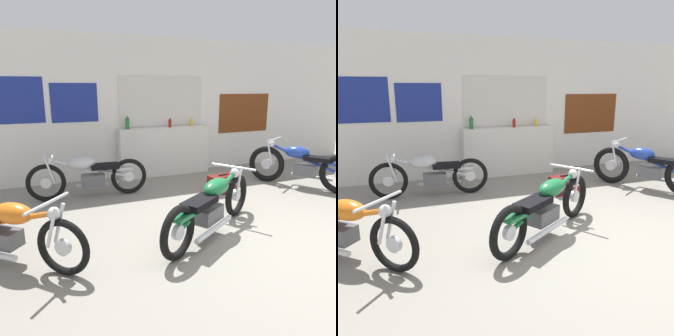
{
  "view_description": "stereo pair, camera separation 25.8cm",
  "coord_description": "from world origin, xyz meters",
  "views": [
    {
      "loc": [
        -2.64,
        -2.82,
        1.85
      ],
      "look_at": [
        -0.9,
        1.39,
        0.7
      ],
      "focal_mm": 35.0,
      "sensor_mm": 36.0,
      "label": 1
    },
    {
      "loc": [
        -2.4,
        -2.91,
        1.85
      ],
      "look_at": [
        -0.9,
        1.39,
        0.7
      ],
      "focal_mm": 35.0,
      "sensor_mm": 36.0,
      "label": 2
    }
  ],
  "objects": [
    {
      "name": "ground_plane",
      "position": [
        0.0,
        0.0,
        0.0
      ],
      "size": [
        24.0,
        24.0,
        0.0
      ],
      "primitive_type": "plane",
      "color": "gray"
    },
    {
      "name": "wall_back",
      "position": [
        -0.0,
        3.65,
        1.4
      ],
      "size": [
        10.0,
        0.07,
        2.8
      ],
      "color": "silver",
      "rests_on": "ground_plane"
    },
    {
      "name": "sill_counter",
      "position": [
        -0.12,
        3.48,
        0.5
      ],
      "size": [
        1.96,
        0.28,
        1.01
      ],
      "color": "silver",
      "rests_on": "ground_plane"
    },
    {
      "name": "bottle_leftmost",
      "position": [
        -0.91,
        3.47,
        1.14
      ],
      "size": [
        0.08,
        0.08,
        0.29
      ],
      "color": "#23662D",
      "rests_on": "sill_counter"
    },
    {
      "name": "bottle_left_center",
      "position": [
        -0.02,
        3.43,
        1.11
      ],
      "size": [
        0.06,
        0.06,
        0.22
      ],
      "color": "maroon",
      "rests_on": "sill_counter"
    },
    {
      "name": "bottle_center",
      "position": [
        0.5,
        3.47,
        1.1
      ],
      "size": [
        0.07,
        0.07,
        0.2
      ],
      "color": "gold",
      "rests_on": "sill_counter"
    },
    {
      "name": "motorcycle_blue",
      "position": [
        1.89,
        1.67,
        0.41
      ],
      "size": [
        1.13,
        1.79,
        0.87
      ],
      "color": "black",
      "rests_on": "ground_plane"
    },
    {
      "name": "motorcycle_silver",
      "position": [
        -1.85,
        2.59,
        0.4
      ],
      "size": [
        1.98,
        0.64,
        0.8
      ],
      "color": "black",
      "rests_on": "ground_plane"
    },
    {
      "name": "motorcycle_green",
      "position": [
        -0.65,
        0.55,
        0.39
      ],
      "size": [
        1.86,
        1.22,
        0.77
      ],
      "color": "black",
      "rests_on": "ground_plane"
    },
    {
      "name": "motorcycle_orange",
      "position": [
        -3.0,
        0.74,
        0.39
      ],
      "size": [
        1.54,
        1.35,
        0.76
      ],
      "color": "black",
      "rests_on": "ground_plane"
    },
    {
      "name": "hard_case_darkred",
      "position": [
        0.39,
        1.95,
        0.16
      ],
      "size": [
        0.55,
        0.32,
        0.34
      ],
      "color": "maroon",
      "rests_on": "ground_plane"
    }
  ]
}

